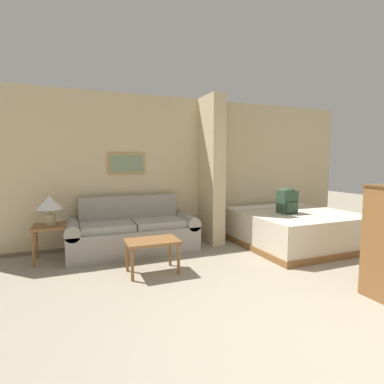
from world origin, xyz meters
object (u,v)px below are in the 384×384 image
(couch, at_px, (133,232))
(bed, at_px, (292,227))
(table_lamp, at_px, (50,204))
(coffee_table, at_px, (152,244))
(backpack, at_px, (287,200))

(couch, height_order, bed, couch)
(table_lamp, bearing_deg, coffee_table, -39.04)
(table_lamp, relative_size, bed, 0.22)
(table_lamp, distance_m, bed, 3.99)
(backpack, bearing_deg, bed, 25.73)
(coffee_table, bearing_deg, backpack, 7.63)
(table_lamp, bearing_deg, backpack, -10.61)
(coffee_table, height_order, backpack, backpack)
(table_lamp, height_order, backpack, backpack)
(coffee_table, distance_m, table_lamp, 1.68)
(backpack, bearing_deg, coffee_table, -172.37)
(couch, xyz_separation_m, table_lamp, (-1.19, -0.02, 0.52))
(couch, relative_size, table_lamp, 4.70)
(backpack, bearing_deg, table_lamp, 169.39)
(couch, relative_size, backpack, 4.68)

